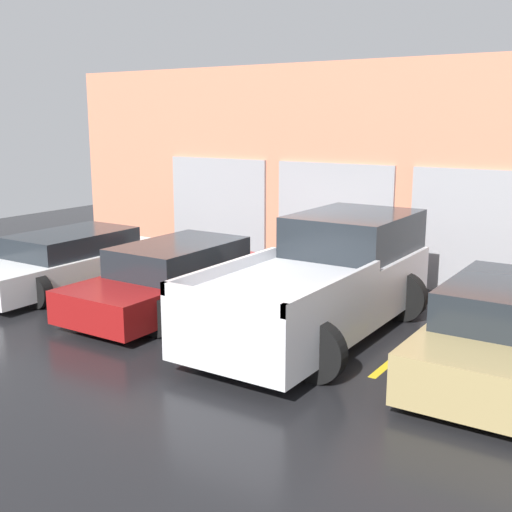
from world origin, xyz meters
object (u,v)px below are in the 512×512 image
Objects in this scene: sedan_white at (70,260)px; van_right at (177,278)px; pickup_truck at (324,281)px; sedan_side at (505,332)px.

van_right reaches higher than sedan_white.
pickup_truck is 5.96m from sedan_white.
sedan_white is 1.10× the size of sedan_side.
sedan_white is 1.01× the size of van_right.
pickup_truck is 3.00m from van_right.
sedan_white is at bearing -179.93° from van_right.
van_right is at bearing 179.95° from sedan_side.
pickup_truck reaches higher than sedan_white.
sedan_side is 0.92× the size of van_right.
pickup_truck is at bearing 174.55° from sedan_side.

